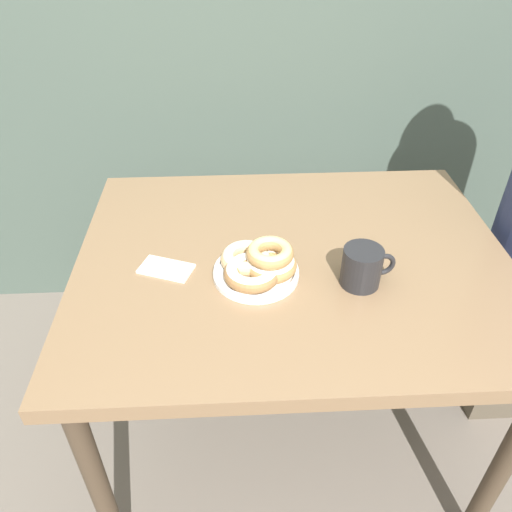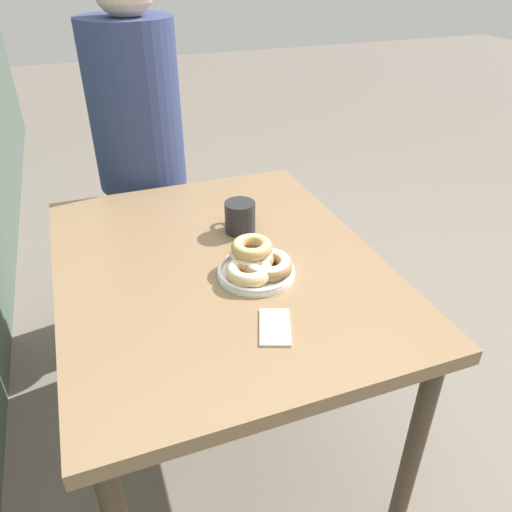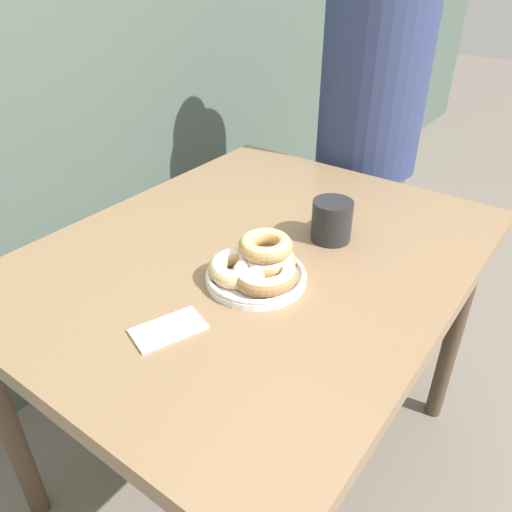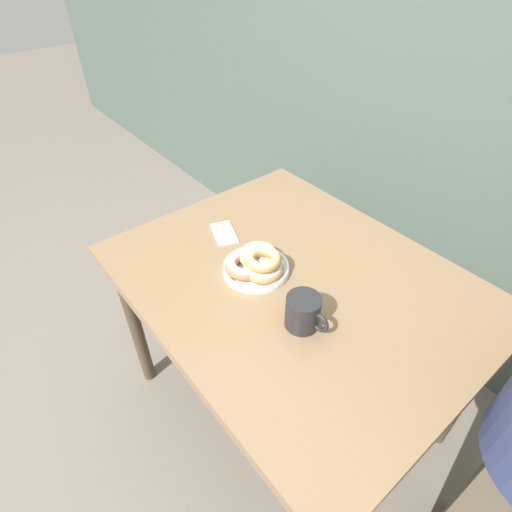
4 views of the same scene
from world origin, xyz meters
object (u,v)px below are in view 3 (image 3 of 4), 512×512
at_px(person_figure, 369,131).
at_px(napkin, 168,329).
at_px(dining_table, 255,277).
at_px(coffee_mug, 332,220).
at_px(donut_plate, 258,265).

xyz_separation_m(person_figure, napkin, (-1.07, -0.13, -0.06)).
bearing_deg(dining_table, napkin, -172.81).
relative_size(coffee_mug, napkin, 0.89).
distance_m(person_figure, napkin, 1.08).
relative_size(donut_plate, coffee_mug, 1.71).
xyz_separation_m(donut_plate, person_figure, (0.85, 0.16, 0.02)).
bearing_deg(donut_plate, dining_table, 38.85).
relative_size(dining_table, donut_plate, 4.96).
distance_m(dining_table, donut_plate, 0.17).
relative_size(person_figure, napkin, 10.23).
distance_m(coffee_mug, person_figure, 0.64).
relative_size(donut_plate, napkin, 1.53).
xyz_separation_m(donut_plate, coffee_mug, (0.24, -0.04, 0.01)).
distance_m(donut_plate, coffee_mug, 0.24).
distance_m(dining_table, napkin, 0.33).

